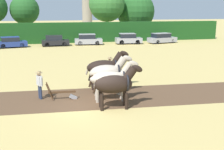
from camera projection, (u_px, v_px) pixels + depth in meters
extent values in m
plane|color=tan|center=(91.00, 107.00, 15.04)|extent=(240.00, 240.00, 0.00)
cube|color=brown|center=(28.00, 101.00, 16.03)|extent=(31.16, 6.73, 0.01)
cube|color=#194719|center=(57.00, 33.00, 43.33)|extent=(55.02, 1.23, 3.12)
cylinder|color=#423323|center=(26.00, 29.00, 47.57)|extent=(0.44, 0.44, 3.67)
sphere|color=#235623|center=(25.00, 10.00, 46.85)|extent=(4.83, 4.83, 4.83)
cylinder|color=brown|center=(107.00, 26.00, 49.61)|extent=(0.44, 0.44, 4.35)
sphere|color=#387533|center=(107.00, 4.00, 48.72)|extent=(6.29, 6.29, 6.29)
cylinder|color=#423323|center=(135.00, 29.00, 53.21)|extent=(0.44, 0.44, 2.77)
sphere|color=#235623|center=(136.00, 11.00, 52.45)|extent=(7.07, 7.07, 7.07)
cylinder|color=gray|center=(87.00, 12.00, 77.72)|extent=(2.74, 2.74, 8.80)
ellipsoid|color=black|center=(113.00, 84.00, 14.60)|extent=(2.08, 1.17, 0.96)
cylinder|color=black|center=(124.00, 98.00, 15.17)|extent=(0.18, 0.18, 0.88)
cylinder|color=black|center=(127.00, 101.00, 14.64)|extent=(0.18, 0.18, 0.88)
cylinder|color=black|center=(101.00, 99.00, 14.96)|extent=(0.18, 0.18, 0.88)
cylinder|color=black|center=(102.00, 102.00, 14.43)|extent=(0.18, 0.18, 0.88)
cylinder|color=black|center=(130.00, 74.00, 14.63)|extent=(0.86, 0.52, 0.91)
ellipsoid|color=black|center=(137.00, 69.00, 14.62)|extent=(0.70, 0.31, 0.54)
cube|color=black|center=(133.00, 70.00, 14.61)|extent=(0.42, 0.11, 0.55)
cylinder|color=black|center=(95.00, 87.00, 14.48)|extent=(0.31, 0.14, 0.71)
torus|color=black|center=(127.00, 82.00, 14.70)|extent=(0.19, 0.97, 0.96)
ellipsoid|color=#B2A38E|center=(110.00, 79.00, 15.85)|extent=(2.30, 1.04, 0.82)
cylinder|color=#B2A38E|center=(121.00, 91.00, 16.39)|extent=(0.18, 0.18, 0.92)
cylinder|color=#B2A38E|center=(123.00, 93.00, 15.93)|extent=(0.18, 0.18, 0.92)
cylinder|color=#B2A38E|center=(97.00, 92.00, 16.15)|extent=(0.18, 0.18, 0.92)
cylinder|color=#B2A38E|center=(97.00, 95.00, 15.70)|extent=(0.18, 0.18, 0.92)
cylinder|color=#B2A38E|center=(126.00, 70.00, 15.89)|extent=(0.83, 0.45, 0.92)
ellipsoid|color=#B2A38E|center=(134.00, 64.00, 15.89)|extent=(0.70, 0.31, 0.54)
cube|color=black|center=(130.00, 66.00, 15.88)|extent=(0.44, 0.12, 0.59)
cylinder|color=black|center=(91.00, 81.00, 15.70)|extent=(0.31, 0.14, 0.71)
torus|color=black|center=(123.00, 77.00, 15.96)|extent=(0.18, 0.85, 0.84)
ellipsoid|color=#B2A38E|center=(106.00, 73.00, 17.09)|extent=(2.14, 1.20, 0.99)
cylinder|color=#B2A38E|center=(116.00, 85.00, 17.67)|extent=(0.18, 0.18, 0.90)
cylinder|color=#B2A38E|center=(118.00, 88.00, 17.12)|extent=(0.18, 0.18, 0.90)
cylinder|color=#B2A38E|center=(95.00, 86.00, 17.46)|extent=(0.18, 0.18, 0.90)
cylinder|color=#B2A38E|center=(96.00, 89.00, 16.91)|extent=(0.18, 0.18, 0.90)
cylinder|color=#B2A38E|center=(120.00, 64.00, 17.10)|extent=(0.91, 0.54, 0.98)
ellipsoid|color=#B2A38E|center=(128.00, 58.00, 17.10)|extent=(0.70, 0.31, 0.54)
cube|color=black|center=(124.00, 60.00, 17.09)|extent=(0.45, 0.12, 0.60)
cylinder|color=black|center=(90.00, 75.00, 16.95)|extent=(0.31, 0.14, 0.71)
torus|color=black|center=(118.00, 71.00, 17.18)|extent=(0.19, 1.00, 0.99)
ellipsoid|color=black|center=(103.00, 67.00, 18.31)|extent=(2.26, 1.18, 0.95)
cylinder|color=black|center=(113.00, 80.00, 18.90)|extent=(0.18, 0.18, 0.99)
cylinder|color=black|center=(115.00, 82.00, 18.37)|extent=(0.18, 0.18, 0.99)
cylinder|color=black|center=(92.00, 80.00, 18.68)|extent=(0.18, 0.18, 0.99)
cylinder|color=black|center=(93.00, 83.00, 18.15)|extent=(0.18, 0.18, 0.99)
cylinder|color=black|center=(117.00, 59.00, 18.34)|extent=(0.91, 0.52, 0.99)
ellipsoid|color=black|center=(124.00, 54.00, 18.34)|extent=(0.70, 0.31, 0.54)
cube|color=gray|center=(121.00, 56.00, 18.32)|extent=(0.46, 0.12, 0.62)
cylinder|color=gray|center=(88.00, 69.00, 18.17)|extent=(0.31, 0.14, 0.71)
torus|color=black|center=(115.00, 66.00, 18.42)|extent=(0.19, 0.97, 0.96)
cube|color=#4C331E|center=(62.00, 92.00, 16.24)|extent=(1.58, 0.23, 0.12)
cube|color=#939399|center=(73.00, 97.00, 16.42)|extent=(0.50, 0.24, 0.39)
cylinder|color=#4C331E|center=(50.00, 90.00, 16.30)|extent=(0.40, 0.09, 0.96)
cylinder|color=#4C331E|center=(49.00, 92.00, 15.91)|extent=(0.40, 0.09, 0.96)
cylinder|color=#28334C|center=(39.00, 92.00, 16.45)|extent=(0.14, 0.14, 0.81)
cylinder|color=#28334C|center=(41.00, 93.00, 16.28)|extent=(0.14, 0.14, 0.81)
cube|color=silver|center=(39.00, 81.00, 16.21)|extent=(0.36, 0.51, 0.57)
sphere|color=tan|center=(39.00, 74.00, 16.11)|extent=(0.22, 0.22, 0.22)
cylinder|color=silver|center=(38.00, 80.00, 16.43)|extent=(0.09, 0.09, 0.54)
cylinder|color=silver|center=(41.00, 82.00, 15.99)|extent=(0.09, 0.09, 0.54)
cylinder|color=tan|center=(39.00, 73.00, 16.10)|extent=(0.42, 0.42, 0.02)
cylinder|color=tan|center=(39.00, 72.00, 16.09)|extent=(0.21, 0.21, 0.10)
cylinder|color=#4C4C4C|center=(109.00, 74.00, 20.74)|extent=(0.14, 0.14, 0.85)
cylinder|color=#4C4C4C|center=(111.00, 75.00, 20.61)|extent=(0.14, 0.14, 0.85)
cube|color=silver|center=(110.00, 65.00, 20.51)|extent=(0.47, 0.51, 0.60)
sphere|color=tan|center=(110.00, 59.00, 20.41)|extent=(0.23, 0.23, 0.23)
cylinder|color=silver|center=(107.00, 65.00, 20.68)|extent=(0.09, 0.09, 0.57)
cylinder|color=silver|center=(113.00, 66.00, 20.35)|extent=(0.09, 0.09, 0.57)
cylinder|color=tan|center=(110.00, 58.00, 20.40)|extent=(0.44, 0.44, 0.02)
cylinder|color=tan|center=(110.00, 58.00, 20.38)|extent=(0.22, 0.22, 0.10)
cube|color=navy|center=(12.00, 44.00, 38.31)|extent=(4.15, 2.39, 0.68)
cube|color=black|center=(10.00, 39.00, 38.09)|extent=(2.58, 1.95, 0.56)
cube|color=navy|center=(10.00, 37.00, 38.02)|extent=(2.58, 1.95, 0.06)
cylinder|color=black|center=(21.00, 44.00, 39.51)|extent=(0.67, 0.33, 0.64)
cylinder|color=black|center=(22.00, 45.00, 38.16)|extent=(0.67, 0.33, 0.64)
cylinder|color=black|center=(2.00, 45.00, 38.55)|extent=(0.67, 0.33, 0.64)
cylinder|color=black|center=(3.00, 46.00, 37.20)|extent=(0.67, 0.33, 0.64)
cube|color=black|center=(55.00, 42.00, 40.05)|extent=(3.84, 1.83, 0.69)
cube|color=black|center=(54.00, 38.00, 39.86)|extent=(2.31, 1.63, 0.58)
cube|color=black|center=(54.00, 36.00, 39.79)|extent=(2.31, 1.63, 0.06)
cylinder|color=black|center=(64.00, 43.00, 41.11)|extent=(0.62, 0.23, 0.61)
cylinder|color=black|center=(64.00, 44.00, 39.63)|extent=(0.62, 0.23, 0.61)
cylinder|color=black|center=(47.00, 43.00, 40.57)|extent=(0.62, 0.23, 0.61)
cylinder|color=black|center=(47.00, 45.00, 39.09)|extent=(0.62, 0.23, 0.61)
cube|color=#9E9EA8|center=(88.00, 41.00, 41.37)|extent=(4.18, 2.19, 0.73)
cube|color=black|center=(87.00, 36.00, 41.19)|extent=(2.57, 1.84, 0.62)
cube|color=#9E9EA8|center=(87.00, 34.00, 41.11)|extent=(2.57, 1.84, 0.06)
cylinder|color=black|center=(96.00, 42.00, 42.32)|extent=(0.65, 0.29, 0.63)
cylinder|color=black|center=(97.00, 43.00, 40.84)|extent=(0.65, 0.29, 0.63)
cylinder|color=black|center=(80.00, 42.00, 42.00)|extent=(0.65, 0.29, 0.63)
cylinder|color=black|center=(80.00, 43.00, 40.51)|extent=(0.65, 0.29, 0.63)
cube|color=#9E9EA8|center=(129.00, 40.00, 42.44)|extent=(4.06, 2.19, 0.74)
cube|color=black|center=(127.00, 36.00, 42.25)|extent=(2.49, 1.86, 0.61)
cube|color=#9E9EA8|center=(127.00, 33.00, 42.18)|extent=(2.49, 1.86, 0.06)
cylinder|color=black|center=(135.00, 41.00, 43.44)|extent=(0.70, 0.28, 0.68)
cylinder|color=black|center=(138.00, 42.00, 41.89)|extent=(0.70, 0.28, 0.68)
cylinder|color=black|center=(120.00, 41.00, 43.08)|extent=(0.70, 0.28, 0.68)
cylinder|color=black|center=(122.00, 42.00, 41.53)|extent=(0.70, 0.28, 0.68)
cube|color=#9E9EA8|center=(162.00, 40.00, 43.44)|extent=(4.73, 2.63, 0.72)
cube|color=black|center=(161.00, 35.00, 43.19)|extent=(2.94, 2.10, 0.61)
cube|color=#9E9EA8|center=(161.00, 33.00, 43.11)|extent=(2.94, 2.10, 0.06)
cylinder|color=black|center=(166.00, 40.00, 44.75)|extent=(0.64, 0.34, 0.61)
cylinder|color=black|center=(172.00, 41.00, 43.39)|extent=(0.64, 0.34, 0.61)
cylinder|color=black|center=(152.00, 41.00, 43.58)|extent=(0.64, 0.34, 0.61)
cylinder|color=black|center=(158.00, 42.00, 42.22)|extent=(0.64, 0.34, 0.61)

